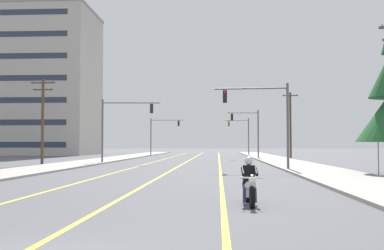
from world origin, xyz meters
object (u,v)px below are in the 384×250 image
traffic_signal_near_left (120,121)px  traffic_signal_mid_left (160,130)px  utility_pole_right_far (290,124)px  apartment_building_far_left_block (17,83)px  utility_pole_left_near (43,117)px  traffic_signal_near_right (266,112)px  traffic_signal_mid_right (249,127)px  street_sign (378,150)px  traffic_signal_far_right (242,131)px  motorcycle_with_rider (249,185)px

traffic_signal_near_left → traffic_signal_mid_left: bearing=90.0°
utility_pole_right_far → apartment_building_far_left_block: 50.45m
utility_pole_left_near → traffic_signal_near_left: bearing=13.6°
traffic_signal_near_left → traffic_signal_near_right: bearing=-39.6°
traffic_signal_near_right → traffic_signal_mid_right: 25.24m
utility_pole_left_near → street_sign: utility_pole_left_near is taller
street_sign → utility_pole_right_far: bearing=90.7°
traffic_signal_far_right → utility_pole_right_far: 18.37m
traffic_signal_far_right → utility_pole_left_near: (-20.37, -33.97, 0.32)m
traffic_signal_mid_right → apartment_building_far_left_block: apartment_building_far_left_block is taller
traffic_signal_near_right → traffic_signal_far_right: size_ratio=1.00×
utility_pole_right_far → motorcycle_with_rider: bearing=-100.6°
traffic_signal_far_right → utility_pole_right_far: bearing=-73.6°
motorcycle_with_rider → traffic_signal_near_right: bearing=82.4°
street_sign → traffic_signal_near_left: bearing=140.7°
motorcycle_with_rider → apartment_building_far_left_block: size_ratio=0.08×
utility_pole_left_near → apartment_building_far_left_block: apartment_building_far_left_block is taller
traffic_signal_near_right → utility_pole_left_near: 21.75m
traffic_signal_near_right → traffic_signal_mid_left: bearing=107.1°
traffic_signal_near_right → traffic_signal_mid_left: size_ratio=1.00×
traffic_signal_near_left → traffic_signal_mid_right: size_ratio=1.00×
motorcycle_with_rider → street_sign: street_sign is taller
motorcycle_with_rider → utility_pole_left_near: 32.70m
utility_pole_left_near → apartment_building_far_left_block: bearing=117.5°
apartment_building_far_left_block → street_sign: 69.47m
traffic_signal_mid_left → utility_pole_right_far: utility_pole_right_far is taller
motorcycle_with_rider → apartment_building_far_left_block: bearing=119.6°
traffic_signal_near_right → traffic_signal_mid_left: (-12.88, 41.87, 0.01)m
traffic_signal_near_right → traffic_signal_mid_left: same height
street_sign → traffic_signal_mid_left: bearing=112.1°
motorcycle_with_rider → utility_pole_right_far: 44.73m
traffic_signal_near_right → street_sign: size_ratio=2.58×
traffic_signal_far_right → apartment_building_far_left_block: 40.98m
utility_pole_left_near → utility_pole_right_far: 30.32m
apartment_building_far_left_block → traffic_signal_near_right: bearing=-49.7°
apartment_building_far_left_block → street_sign: bearing=-48.5°
motorcycle_with_rider → utility_pole_right_far: (8.20, 43.81, 3.81)m
motorcycle_with_rider → utility_pole_right_far: size_ratio=0.26×
utility_pole_left_near → motorcycle_with_rider: bearing=-57.7°
motorcycle_with_rider → traffic_signal_near_left: (-10.43, 29.13, 3.56)m
traffic_signal_mid_right → street_sign: size_ratio=2.58×
traffic_signal_near_left → apartment_building_far_left_block: 45.30m
utility_pole_right_far → street_sign: utility_pole_right_far is taller
traffic_signal_mid_right → traffic_signal_far_right: 17.72m
traffic_signal_near_right → apartment_building_far_left_block: bearing=130.3°
traffic_signal_mid_right → traffic_signal_mid_left: size_ratio=1.00×
traffic_signal_mid_left → utility_pole_left_near: bearing=-101.9°
motorcycle_with_rider → utility_pole_right_far: bearing=79.4°
traffic_signal_mid_left → utility_pole_left_near: utility_pole_left_near is taller
traffic_signal_mid_left → apartment_building_far_left_block: 28.19m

